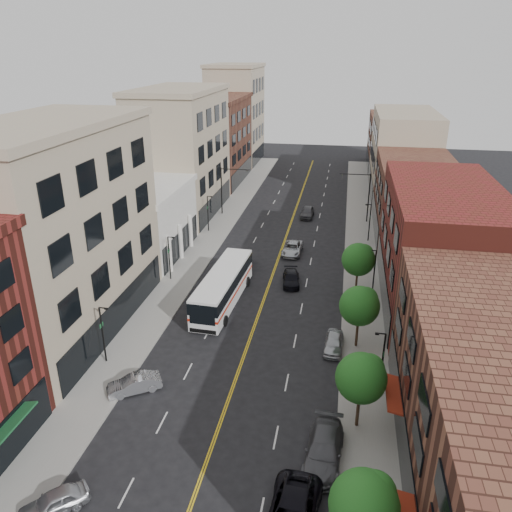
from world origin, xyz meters
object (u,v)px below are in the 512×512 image
Objects in this scene: city_bus at (223,285)px; car_lane_c at (307,212)px; car_lane_behind at (244,262)px; car_parked_mid at (324,450)px; car_angle_a at (54,502)px; car_angle_b at (134,384)px; car_lane_a at (291,279)px; car_lane_b at (292,248)px; car_parked_far at (334,343)px.

car_lane_c is at bearing 81.07° from city_bus.
car_lane_behind is (0.28, 8.94, -1.21)m from city_bus.
car_angle_a is at bearing -152.18° from car_parked_mid.
car_angle_b is 22.62m from car_lane_a.
car_lane_c is at bearing 89.25° from car_lane_b.
car_lane_c reaches higher than car_angle_a.
car_lane_b reaches higher than car_angle_a.
car_angle_a is at bearing -94.80° from city_bus.
car_parked_far is 0.88× the size of car_lane_behind.
car_lane_b is (-5.90, 20.83, 0.02)m from car_parked_far.
car_parked_mid is at bearing -57.00° from city_bus.
city_bus is at bearing 135.26° from car_angle_b.
car_parked_far reaches higher than car_lane_a.
car_lane_behind is 0.90× the size of car_lane_b.
city_bus is at bearing 129.18° from car_angle_a.
city_bus is at bearing 124.05° from car_parked_mid.
city_bus is 29.75m from car_lane_c.
car_parked_far is 19.07m from car_lane_behind.
car_lane_behind is at bearing -132.52° from car_lane_b.
car_lane_behind is at bearing 91.11° from city_bus.
car_angle_b is 0.91× the size of car_lane_a.
city_bus is 8.47m from car_lane_a.
car_lane_behind is (3.74, 34.66, 0.09)m from car_angle_a.
car_parked_mid reaches higher than car_parked_far.
city_bus is 15.29m from car_lane_b.
car_angle_a is 0.76× the size of car_lane_b.
car_angle_a is at bearing 77.30° from car_lane_behind.
city_bus is 2.92× the size of car_lane_behind.
car_angle_a is 55.63m from car_lane_c.
car_lane_c is (-0.18, 23.54, 0.15)m from car_lane_a.
car_angle_b is at bearing 75.06° from car_lane_behind.
city_bus is 3.33× the size of car_parked_far.
car_parked_mid is at bearing 41.03° from car_angle_b.
car_lane_c reaches higher than car_parked_far.
city_bus is 3.28× the size of car_angle_b.
car_lane_b reaches higher than car_parked_far.
car_angle_b reaches higher than car_lane_a.
city_bus is 3.45× the size of car_angle_a.
city_bus is at bearing 81.70° from car_lane_behind.
car_lane_behind is 20.97m from car_lane_c.
car_parked_far is 36.07m from car_lane_c.
city_bus is at bearing -146.07° from car_lane_a.
car_parked_far is at bearing 99.12° from car_angle_a.
car_lane_b is at bearing 87.85° from car_lane_a.
car_lane_c is at bearing 100.62° from car_parked_far.
car_lane_a is at bearing 119.57° from car_angle_a.
car_lane_behind is (-11.06, 15.53, 0.07)m from car_parked_far.
city_bus reaches higher than car_lane_behind.
car_lane_b reaches higher than car_angle_b.
car_lane_b is at bearing 124.30° from car_angle_a.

